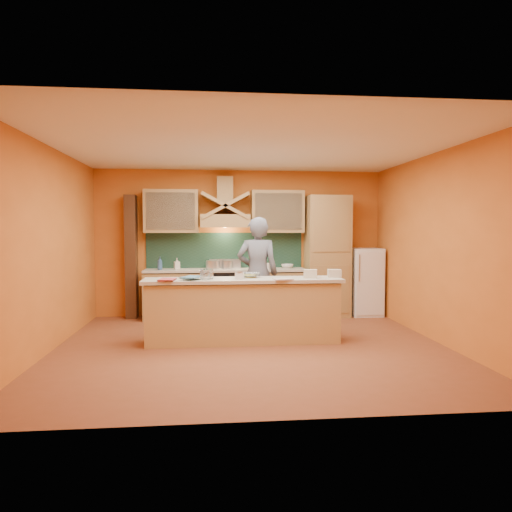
{
  "coord_description": "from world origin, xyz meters",
  "views": [
    {
      "loc": [
        -0.57,
        -6.34,
        1.67
      ],
      "look_at": [
        0.15,
        0.9,
        1.24
      ],
      "focal_mm": 32.0,
      "sensor_mm": 36.0,
      "label": 1
    }
  ],
  "objects": [
    {
      "name": "soap_bottle_b",
      "position": [
        -1.51,
        2.15,
        1.04
      ],
      "size": [
        0.12,
        0.12,
        0.24
      ],
      "primitive_type": "imported",
      "rotation": [
        0.0,
        0.0,
        0.41
      ],
      "color": "#2E4F7F",
      "rests_on": "counter_top"
    },
    {
      "name": "base_cabinet_left",
      "position": [
        -1.25,
        2.2,
        0.43
      ],
      "size": [
        1.1,
        0.6,
        0.86
      ],
      "primitive_type": "cube",
      "color": "#A7814C",
      "rests_on": "floor"
    },
    {
      "name": "jar_small",
      "position": [
        -0.6,
        0.32,
        1.01
      ],
      "size": [
        0.15,
        0.15,
        0.14
      ],
      "primitive_type": "cylinder",
      "rotation": [
        0.0,
        0.0,
        0.22
      ],
      "color": "white",
      "rests_on": "island_top"
    },
    {
      "name": "dish_rack",
      "position": [
        0.38,
        2.09,
        0.98
      ],
      "size": [
        0.37,
        0.33,
        0.11
      ],
      "primitive_type": "cube",
      "rotation": [
        0.0,
        0.0,
        -0.3
      ],
      "color": "silver",
      "rests_on": "counter_top"
    },
    {
      "name": "jar_large",
      "position": [
        -0.66,
        0.18,
        1.02
      ],
      "size": [
        0.16,
        0.16,
        0.15
      ],
      "primitive_type": "cylinder",
      "rotation": [
        0.0,
        0.0,
        0.16
      ],
      "color": "silver",
      "rests_on": "island_top"
    },
    {
      "name": "person",
      "position": [
        0.2,
        1.13,
        0.93
      ],
      "size": [
        0.73,
        0.53,
        1.87
      ],
      "primitive_type": "imported",
      "rotation": [
        0.0,
        0.0,
        3.01
      ],
      "color": "slate",
      "rests_on": "floor"
    },
    {
      "name": "pantry_column",
      "position": [
        1.65,
        2.2,
        1.15
      ],
      "size": [
        0.8,
        0.6,
        2.3
      ],
      "primitive_type": "cube",
      "color": "#A7814C",
      "rests_on": "floor"
    },
    {
      "name": "bowl_back",
      "position": [
        0.9,
        2.33,
        0.96
      ],
      "size": [
        0.3,
        0.3,
        0.07
      ],
      "primitive_type": "imported",
      "rotation": [
        0.0,
        0.0,
        0.41
      ],
      "color": "silver",
      "rests_on": "counter_top"
    },
    {
      "name": "kitchen_scale",
      "position": [
        -0.16,
        0.21,
        0.99
      ],
      "size": [
        0.14,
        0.14,
        0.1
      ],
      "primitive_type": "cube",
      "rotation": [
        0.0,
        0.0,
        -0.17
      ],
      "color": "white",
      "rests_on": "island_top"
    },
    {
      "name": "floor",
      "position": [
        0.0,
        0.0,
        0.0
      ],
      "size": [
        5.5,
        5.0,
        0.01
      ],
      "primitive_type": "cube",
      "color": "brown",
      "rests_on": "ground"
    },
    {
      "name": "wall_right",
      "position": [
        2.75,
        0.0,
        1.4
      ],
      "size": [
        0.02,
        5.0,
        2.8
      ],
      "primitive_type": "cube",
      "color": "orange",
      "rests_on": "floor"
    },
    {
      "name": "hood_chimney",
      "position": [
        -0.3,
        2.35,
        2.4
      ],
      "size": [
        0.3,
        0.3,
        0.5
      ],
      "primitive_type": "cube",
      "color": "#A7814C",
      "rests_on": "wall_back"
    },
    {
      "name": "backsplash",
      "position": [
        -0.3,
        2.48,
        1.25
      ],
      "size": [
        3.0,
        0.03,
        0.7
      ],
      "primitive_type": "cube",
      "color": "#163126",
      "rests_on": "wall_back"
    },
    {
      "name": "wall_left",
      "position": [
        -2.75,
        0.0,
        1.4
      ],
      "size": [
        0.02,
        5.0,
        2.8
      ],
      "primitive_type": "cube",
      "color": "orange",
      "rests_on": "floor"
    },
    {
      "name": "grocery_bag_a",
      "position": [
        0.9,
        0.27,
        1.01
      ],
      "size": [
        0.23,
        0.2,
        0.13
      ],
      "primitive_type": "cube",
      "rotation": [
        0.0,
        0.0,
        -0.25
      ],
      "color": "beige",
      "rests_on": "island_top"
    },
    {
      "name": "cloth",
      "position": [
        0.46,
        0.07,
        0.95
      ],
      "size": [
        0.29,
        0.24,
        0.02
      ],
      "primitive_type": "cube",
      "rotation": [
        0.0,
        0.0,
        0.17
      ],
      "color": "beige",
      "rests_on": "island_top"
    },
    {
      "name": "base_cabinet_right",
      "position": [
        0.65,
        2.2,
        0.43
      ],
      "size": [
        1.1,
        0.6,
        0.86
      ],
      "primitive_type": "cube",
      "color": "#A7814C",
      "rests_on": "floor"
    },
    {
      "name": "counter_top",
      "position": [
        -0.3,
        2.2,
        0.9
      ],
      "size": [
        3.0,
        0.62,
        0.04
      ],
      "primitive_type": "cube",
      "color": "beige",
      "rests_on": "base_cabinet_left"
    },
    {
      "name": "pot_large",
      "position": [
        -0.53,
        2.2,
        0.98
      ],
      "size": [
        0.3,
        0.3,
        0.16
      ],
      "primitive_type": "cylinder",
      "rotation": [
        0.0,
        0.0,
        -0.13
      ],
      "color": "silver",
      "rests_on": "stove"
    },
    {
      "name": "stove",
      "position": [
        -0.3,
        2.2,
        0.45
      ],
      "size": [
        0.6,
        0.58,
        0.9
      ],
      "primitive_type": "cube",
      "color": "black",
      "rests_on": "floor"
    },
    {
      "name": "mixing_bowl",
      "position": [
        0.02,
        0.44,
        0.98
      ],
      "size": [
        0.37,
        0.37,
        0.07
      ],
      "primitive_type": "imported",
      "rotation": [
        0.0,
        0.0,
        -0.36
      ],
      "color": "white",
      "rests_on": "island_top"
    },
    {
      "name": "fridge",
      "position": [
        2.4,
        2.2,
        0.65
      ],
      "size": [
        0.58,
        0.6,
        1.3
      ],
      "primitive_type": "cube",
      "color": "white",
      "rests_on": "floor"
    },
    {
      "name": "island_top",
      "position": [
        -0.1,
        0.3,
        0.92
      ],
      "size": [
        2.9,
        0.62,
        0.05
      ],
      "primitive_type": "cube",
      "color": "beige",
      "rests_on": "island_body"
    },
    {
      "name": "island_body",
      "position": [
        -0.1,
        0.3,
        0.44
      ],
      "size": [
        2.8,
        0.55,
        0.88
      ],
      "primitive_type": "cube",
      "color": "tan",
      "rests_on": "floor"
    },
    {
      "name": "upper_cabinet_right",
      "position": [
        0.7,
        2.33,
        2.0
      ],
      "size": [
        1.0,
        0.35,
        0.8
      ],
      "primitive_type": "cube",
      "color": "#A7814C",
      "rests_on": "wall_back"
    },
    {
      "name": "ceiling",
      "position": [
        0.0,
        0.0,
        2.8
      ],
      "size": [
        5.5,
        5.0,
        0.01
      ],
      "primitive_type": "cube",
      "color": "white",
      "rests_on": "wall_back"
    },
    {
      "name": "book_upper",
      "position": [
        -0.95,
        0.27,
        0.98
      ],
      "size": [
        0.36,
        0.4,
        0.02
      ],
      "primitive_type": "imported",
      "rotation": [
        0.0,
        0.0,
        -0.45
      ],
      "color": "teal",
      "rests_on": "island_top"
    },
    {
      "name": "soap_bottle_a",
      "position": [
        -1.2,
        2.25,
        1.03
      ],
      "size": [
        0.12,
        0.12,
        0.21
      ],
      "primitive_type": "imported",
      "rotation": [
        0.0,
        0.0,
        0.34
      ],
      "color": "beige",
      "rests_on": "counter_top"
    },
    {
      "name": "range_hood",
      "position": [
        -0.3,
        2.25,
        1.82
      ],
      "size": [
        0.92,
        0.5,
        0.24
      ],
      "primitive_type": "cube",
      "color": "#A7814C",
      "rests_on": "wall_back"
    },
    {
      "name": "pot_small",
      "position": [
        -0.26,
        2.24,
        0.98
      ],
      "size": [
        0.25,
        0.25,
        0.16
      ],
      "primitive_type": "cylinder",
      "rotation": [
        0.0,
        0.0,
        0.32
      ],
      "color": "silver",
      "rests_on": "stove"
    },
    {
      "name": "wall_back",
      "position": [
        0.0,
        2.5,
        1.4
      ],
      "size": [
        5.5,
        0.02,
        2.8
      ],
      "primitive_type": "cube",
      "color": "orange",
      "rests_on": "floor"
    },
    {
      "name": "wall_front",
      "position": [
        0.0,
        -2.5,
        1.4
      ],
      "size": [
        5.5,
        0.02,
        2.8
      ],
      "primitive_type": "cube",
      "color": "orange",
      "rests_on": "floor"
    },
    {
      "name": "trim_column_left",
      "position": [
        -2.05,
        2.35,
        1.15
      ],
      "size": [
        0.2,
        0.3,
        2.3
      ],
      "primitive_type": "cube",
      "color": "#472816",
      "rests_on": "floor"
    },
    {
      "name": "book_lower",
      "position": [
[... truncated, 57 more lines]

